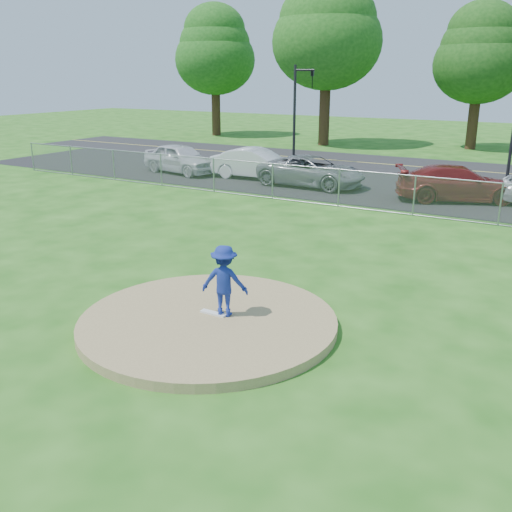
{
  "coord_description": "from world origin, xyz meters",
  "views": [
    {
      "loc": [
        6.39,
        -8.99,
        5.06
      ],
      "look_at": [
        0.0,
        2.0,
        1.0
      ],
      "focal_mm": 40.0,
      "sensor_mm": 36.0,
      "label": 1
    }
  ],
  "objects": [
    {
      "name": "parked_car_white",
      "position": [
        -8.05,
        15.92,
        0.77
      ],
      "size": [
        4.69,
        1.91,
        1.51
      ],
      "primitive_type": "imported",
      "rotation": [
        0.0,
        0.0,
        1.64
      ],
      "color": "white",
      "rests_on": "parking_lot"
    },
    {
      "name": "pitchers_mound",
      "position": [
        0.0,
        0.0,
        0.1
      ],
      "size": [
        5.4,
        5.4,
        0.2
      ],
      "primitive_type": "cylinder",
      "color": "#927C50",
      "rests_on": "ground"
    },
    {
      "name": "tree_center",
      "position": [
        -1.0,
        34.0,
        6.47
      ],
      "size": [
        6.16,
        6.16,
        9.84
      ],
      "color": "#372114",
      "rests_on": "ground"
    },
    {
      "name": "ground",
      "position": [
        0.0,
        10.0,
        0.0
      ],
      "size": [
        120.0,
        120.0,
        0.0
      ],
      "primitive_type": "plane",
      "color": "#1D5612",
      "rests_on": "ground"
    },
    {
      "name": "pitcher",
      "position": [
        0.23,
        0.29,
        0.96
      ],
      "size": [
        1.11,
        0.85,
        1.53
      ],
      "primitive_type": "imported",
      "rotation": [
        0.0,
        0.0,
        3.46
      ],
      "color": "navy",
      "rests_on": "pitchers_mound"
    },
    {
      "name": "parked_car_silver",
      "position": [
        -12.44,
        15.39,
        0.78
      ],
      "size": [
        4.81,
        2.67,
        1.55
      ],
      "primitive_type": "imported",
      "rotation": [
        0.0,
        0.0,
        1.38
      ],
      "color": "silver",
      "rests_on": "parking_lot"
    },
    {
      "name": "parked_car_darkred",
      "position": [
        1.86,
        15.51,
        0.74
      ],
      "size": [
        5.42,
        3.91,
        1.46
      ],
      "primitive_type": "imported",
      "rotation": [
        0.0,
        0.0,
        1.99
      ],
      "color": "maroon",
      "rests_on": "parking_lot"
    },
    {
      "name": "street",
      "position": [
        0.0,
        24.0,
        0.0
      ],
      "size": [
        60.0,
        7.0,
        0.01
      ],
      "primitive_type": "cube",
      "color": "black",
      "rests_on": "ground"
    },
    {
      "name": "parked_car_gray",
      "position": [
        -4.79,
        15.43,
        0.72
      ],
      "size": [
        5.17,
        2.52,
        1.42
      ],
      "primitive_type": "imported",
      "rotation": [
        0.0,
        0.0,
        1.54
      ],
      "color": "slate",
      "rests_on": "parking_lot"
    },
    {
      "name": "pitching_rubber",
      "position": [
        0.0,
        0.2,
        0.22
      ],
      "size": [
        0.6,
        0.15,
        0.04
      ],
      "primitive_type": "cube",
      "color": "white",
      "rests_on": "pitchers_mound"
    },
    {
      "name": "traffic_signal_left",
      "position": [
        -8.76,
        22.0,
        3.36
      ],
      "size": [
        1.28,
        0.2,
        5.6
      ],
      "color": "black",
      "rests_on": "ground"
    },
    {
      "name": "parking_lot",
      "position": [
        0.0,
        16.5,
        0.01
      ],
      "size": [
        50.0,
        8.0,
        0.01
      ],
      "primitive_type": "cube",
      "color": "black",
      "rests_on": "ground"
    },
    {
      "name": "traffic_cone",
      "position": [
        -6.55,
        15.26,
        0.38
      ],
      "size": [
        0.38,
        0.38,
        0.74
      ],
      "primitive_type": "cone",
      "color": "#F74F0D",
      "rests_on": "parking_lot"
    },
    {
      "name": "chain_link_fence",
      "position": [
        0.0,
        12.0,
        0.75
      ],
      "size": [
        40.0,
        0.06,
        1.5
      ],
      "primitive_type": "cube",
      "color": "gray",
      "rests_on": "ground"
    },
    {
      "name": "tree_left",
      "position": [
        -11.0,
        31.0,
        8.24
      ],
      "size": [
        7.84,
        7.84,
        12.53
      ],
      "color": "#352013",
      "rests_on": "ground"
    },
    {
      "name": "tree_far_left",
      "position": [
        -22.0,
        33.0,
        7.06
      ],
      "size": [
        6.72,
        6.72,
        10.74
      ],
      "color": "#362013",
      "rests_on": "ground"
    }
  ]
}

